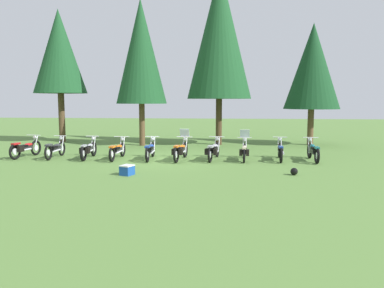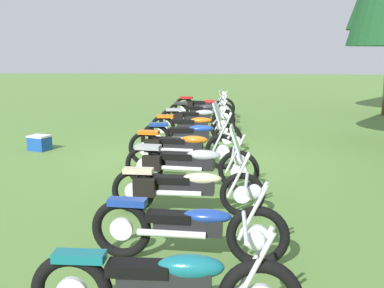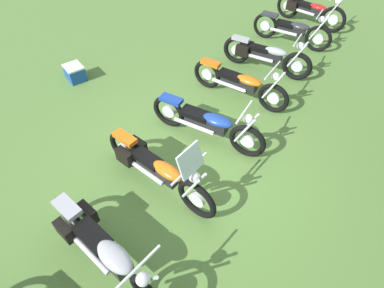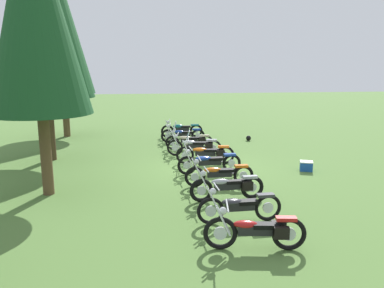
% 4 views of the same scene
% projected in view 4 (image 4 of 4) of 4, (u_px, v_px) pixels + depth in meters
% --- Properties ---
extents(ground_plane, '(80.00, 80.00, 0.00)m').
position_uv_depth(ground_plane, '(204.00, 169.00, 14.88)').
color(ground_plane, '#547A38').
extents(motorcycle_0, '(0.81, 2.22, 1.03)m').
position_uv_depth(motorcycle_0, '(257.00, 230.00, 8.29)').
color(motorcycle_0, black).
rests_on(motorcycle_0, ground_plane).
extents(motorcycle_1, '(0.62, 2.21, 1.01)m').
position_uv_depth(motorcycle_1, '(239.00, 206.00, 9.74)').
color(motorcycle_1, black).
rests_on(motorcycle_1, ground_plane).
extents(motorcycle_2, '(0.62, 2.27, 1.01)m').
position_uv_depth(motorcycle_2, '(229.00, 186.00, 11.35)').
color(motorcycle_2, black).
rests_on(motorcycle_2, ground_plane).
extents(motorcycle_3, '(0.76, 2.32, 1.00)m').
position_uv_depth(motorcycle_3, '(219.00, 174.00, 12.69)').
color(motorcycle_3, black).
rests_on(motorcycle_3, ground_plane).
extents(motorcycle_4, '(0.67, 2.40, 1.01)m').
position_uv_depth(motorcycle_4, '(209.00, 162.00, 14.15)').
color(motorcycle_4, black).
rests_on(motorcycle_4, ground_plane).
extents(motorcycle_5, '(0.78, 2.37, 1.38)m').
position_uv_depth(motorcycle_5, '(206.00, 153.00, 15.54)').
color(motorcycle_5, black).
rests_on(motorcycle_5, ground_plane).
extents(motorcycle_6, '(0.85, 2.41, 1.01)m').
position_uv_depth(motorcycle_6, '(195.00, 145.00, 16.95)').
color(motorcycle_6, black).
rests_on(motorcycle_6, ground_plane).
extents(motorcycle_7, '(0.67, 2.28, 1.34)m').
position_uv_depth(motorcycle_7, '(190.00, 140.00, 18.30)').
color(motorcycle_7, black).
rests_on(motorcycle_7, ground_plane).
extents(motorcycle_8, '(0.65, 2.28, 1.01)m').
position_uv_depth(motorcycle_8, '(183.00, 134.00, 19.85)').
color(motorcycle_8, black).
rests_on(motorcycle_8, ground_plane).
extents(motorcycle_9, '(0.69, 2.32, 1.01)m').
position_uv_depth(motorcycle_9, '(181.00, 129.00, 21.25)').
color(motorcycle_9, black).
rests_on(motorcycle_9, ground_plane).
extents(pine_tree_1, '(2.98, 2.98, 8.59)m').
position_uv_depth(pine_tree_1, '(34.00, 8.00, 10.89)').
color(pine_tree_1, brown).
rests_on(pine_tree_1, ground_plane).
extents(pine_tree_3, '(3.31, 3.31, 7.26)m').
position_uv_depth(pine_tree_3, '(62.00, 51.00, 20.71)').
color(pine_tree_3, brown).
rests_on(pine_tree_3, ground_plane).
extents(picnic_cooler, '(0.53, 0.57, 0.37)m').
position_uv_depth(picnic_cooler, '(306.00, 166.00, 14.60)').
color(picnic_cooler, '#19479E').
rests_on(picnic_cooler, ground_plane).
extents(dropped_helmet, '(0.27, 0.27, 0.27)m').
position_uv_depth(dropped_helmet, '(248.00, 138.00, 20.40)').
color(dropped_helmet, black).
rests_on(dropped_helmet, ground_plane).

